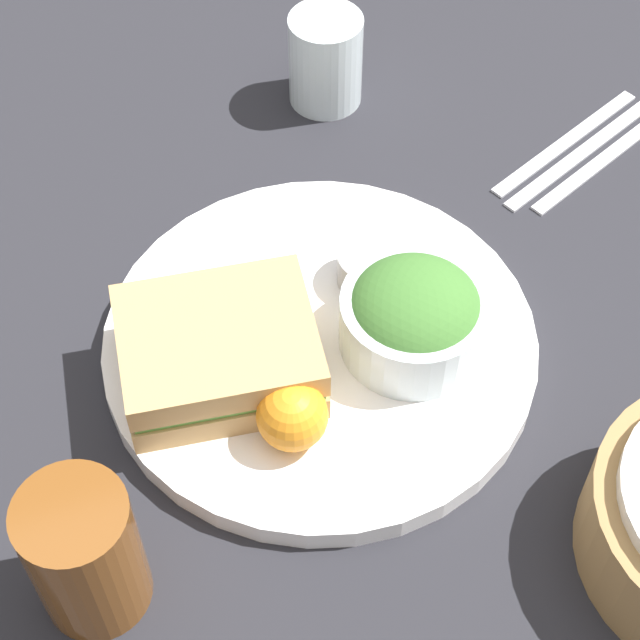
# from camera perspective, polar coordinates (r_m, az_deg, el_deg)

# --- Properties ---
(ground_plane) EXTENTS (4.00, 4.00, 0.00)m
(ground_plane) POSITION_cam_1_polar(r_m,az_deg,el_deg) (0.80, 0.00, -1.71)
(ground_plane) COLOR #232328
(plate) EXTENTS (0.32, 0.32, 0.02)m
(plate) POSITION_cam_1_polar(r_m,az_deg,el_deg) (0.79, 0.00, -1.30)
(plate) COLOR white
(plate) RESTS_ON ground_plane
(sandwich) EXTENTS (0.15, 0.13, 0.05)m
(sandwich) POSITION_cam_1_polar(r_m,az_deg,el_deg) (0.75, -5.42, -1.68)
(sandwich) COLOR tan
(sandwich) RESTS_ON plate
(salad_bowl) EXTENTS (0.11, 0.11, 0.07)m
(salad_bowl) POSITION_cam_1_polar(r_m,az_deg,el_deg) (0.76, 5.04, 0.19)
(salad_bowl) COLOR silver
(salad_bowl) RESTS_ON plate
(dressing_cup) EXTENTS (0.05, 0.05, 0.03)m
(dressing_cup) POSITION_cam_1_polar(r_m,az_deg,el_deg) (0.81, 2.72, 2.83)
(dressing_cup) COLOR #99999E
(dressing_cup) RESTS_ON plate
(orange_wedge) EXTENTS (0.05, 0.05, 0.05)m
(orange_wedge) POSITION_cam_1_polar(r_m,az_deg,el_deg) (0.72, -1.49, -5.12)
(orange_wedge) COLOR orange
(orange_wedge) RESTS_ON plate
(drink_glass) EXTENTS (0.07, 0.07, 0.11)m
(drink_glass) POSITION_cam_1_polar(r_m,az_deg,el_deg) (0.67, -12.43, -12.09)
(drink_glass) COLOR brown
(drink_glass) RESTS_ON ground_plane
(fork) EXTENTS (0.17, 0.08, 0.01)m
(fork) POSITION_cam_1_polar(r_m,az_deg,el_deg) (0.97, 12.99, 9.27)
(fork) COLOR silver
(fork) RESTS_ON ground_plane
(knife) EXTENTS (0.18, 0.09, 0.01)m
(knife) POSITION_cam_1_polar(r_m,az_deg,el_deg) (0.97, 13.81, 8.70)
(knife) COLOR silver
(knife) RESTS_ON ground_plane
(spoon) EXTENTS (0.16, 0.08, 0.01)m
(spoon) POSITION_cam_1_polar(r_m,az_deg,el_deg) (0.96, 14.65, 8.13)
(spoon) COLOR silver
(spoon) RESTS_ON ground_plane
(water_glass) EXTENTS (0.07, 0.07, 0.09)m
(water_glass) POSITION_cam_1_polar(r_m,az_deg,el_deg) (0.97, 0.29, 13.70)
(water_glass) COLOR silver
(water_glass) RESTS_ON ground_plane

